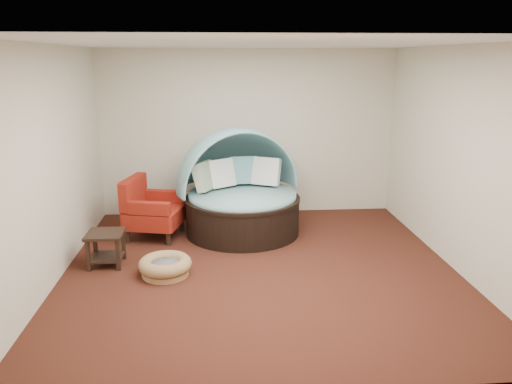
{
  "coord_description": "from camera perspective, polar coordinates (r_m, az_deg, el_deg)",
  "views": [
    {
      "loc": [
        -0.51,
        -5.96,
        2.64
      ],
      "look_at": [
        -0.01,
        0.6,
        0.87
      ],
      "focal_mm": 35.0,
      "sensor_mm": 36.0,
      "label": 1
    }
  ],
  "objects": [
    {
      "name": "red_armchair",
      "position": [
        7.69,
        -11.97,
        -2.01
      ],
      "size": [
        0.95,
        0.95,
        0.92
      ],
      "rotation": [
        0.0,
        0.0,
        -0.24
      ],
      "color": "black",
      "rests_on": "floor"
    },
    {
      "name": "wall_right",
      "position": [
        6.79,
        22.08,
        3.45
      ],
      "size": [
        0.0,
        5.0,
        5.0
      ],
      "primitive_type": "plane",
      "rotation": [
        1.57,
        0.0,
        -1.57
      ],
      "color": "beige",
      "rests_on": "floor"
    },
    {
      "name": "canopy_daybed",
      "position": [
        7.7,
        -1.86,
        0.85
      ],
      "size": [
        2.27,
        2.23,
        1.62
      ],
      "rotation": [
        0.0,
        0.0,
        0.32
      ],
      "color": "black",
      "rests_on": "floor"
    },
    {
      "name": "pet_basket",
      "position": [
        6.41,
        -10.33,
        -8.32
      ],
      "size": [
        0.88,
        0.88,
        0.23
      ],
      "rotation": [
        0.0,
        0.0,
        0.41
      ],
      "color": "olive",
      "rests_on": "floor"
    },
    {
      "name": "side_table",
      "position": [
        6.83,
        -16.79,
        -5.72
      ],
      "size": [
        0.47,
        0.47,
        0.45
      ],
      "rotation": [
        0.0,
        0.0,
        -0.01
      ],
      "color": "black",
      "rests_on": "floor"
    },
    {
      "name": "floor",
      "position": [
        6.53,
        0.48,
        -8.74
      ],
      "size": [
        5.0,
        5.0,
        0.0
      ],
      "primitive_type": "plane",
      "color": "#441C13",
      "rests_on": "ground"
    },
    {
      "name": "ceiling",
      "position": [
        5.98,
        0.54,
        16.62
      ],
      "size": [
        5.0,
        5.0,
        0.0
      ],
      "primitive_type": "plane",
      "rotation": [
        3.14,
        0.0,
        0.0
      ],
      "color": "white",
      "rests_on": "wall_back"
    },
    {
      "name": "wall_back",
      "position": [
        8.56,
        -0.93,
        6.75
      ],
      "size": [
        5.0,
        0.0,
        5.0
      ],
      "primitive_type": "plane",
      "rotation": [
        1.57,
        0.0,
        0.0
      ],
      "color": "beige",
      "rests_on": "floor"
    },
    {
      "name": "wall_front",
      "position": [
        3.71,
        3.8,
        -4.47
      ],
      "size": [
        5.0,
        0.0,
        5.0
      ],
      "primitive_type": "plane",
      "rotation": [
        -1.57,
        0.0,
        0.0
      ],
      "color": "beige",
      "rests_on": "floor"
    },
    {
      "name": "wall_left",
      "position": [
        6.4,
        -22.43,
        2.77
      ],
      "size": [
        0.0,
        5.0,
        5.0
      ],
      "primitive_type": "plane",
      "rotation": [
        1.57,
        0.0,
        1.57
      ],
      "color": "beige",
      "rests_on": "floor"
    }
  ]
}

